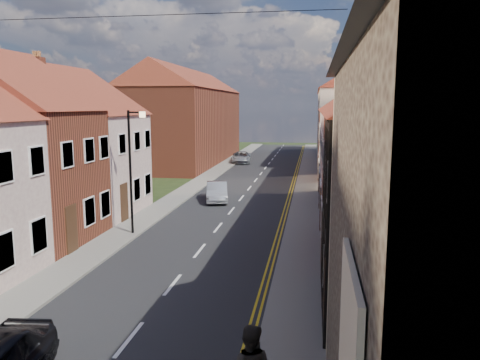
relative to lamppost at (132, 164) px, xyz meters
name	(u,v)px	position (x,y,z in m)	size (l,w,h in m)	color
road	(241,198)	(3.81, 10.00, -3.53)	(7.00, 90.00, 0.02)	black
pavement_left	(180,196)	(-0.59, 10.00, -3.48)	(1.80, 90.00, 0.12)	slate
pavement_right	(306,199)	(8.21, 10.00, -3.48)	(1.80, 90.00, 0.12)	slate
cottage_r_tudor	(470,172)	(13.08, -7.30, 0.93)	(8.30, 5.20, 9.00)	#B8B49B
cottage_r_white_near	(427,153)	(13.11, -1.90, 0.94)	(8.30, 6.00, 9.00)	brown
cottage_r_cream_mid	(402,142)	(13.11, 3.50, 0.94)	(8.30, 5.20, 9.00)	beige
cottage_r_pink	(386,136)	(13.11, 8.90, 0.94)	(8.30, 6.00, 9.00)	beige
cottage_r_white_far	(375,131)	(13.11, 14.30, 0.94)	(8.30, 5.20, 9.00)	#B1AFA7
cottage_r_cream_far	(367,128)	(13.11, 19.70, 0.94)	(8.30, 6.00, 9.00)	brown
cottage_l_brick_mid	(1,146)	(-5.49, -1.95, 0.99)	(8.30, 5.70, 9.10)	brown
cottage_l_pink	(67,140)	(-5.49, 3.85, 0.83)	(8.30, 6.30, 8.80)	beige
block_right_far	(353,115)	(13.11, 35.00, 1.76)	(8.30, 24.20, 10.50)	#B8B49B
block_left_far	(187,115)	(-5.49, 30.00, 1.76)	(8.30, 24.20, 10.50)	brown
lamppost	(132,164)	(0.00, 0.00, 0.00)	(0.88, 0.15, 6.00)	black
car_mid	(217,192)	(2.31, 8.87, -2.90)	(1.35, 3.86, 1.27)	#919298
car_distant	(241,157)	(0.67, 30.00, -2.91)	(2.10, 4.55, 1.26)	#93969A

